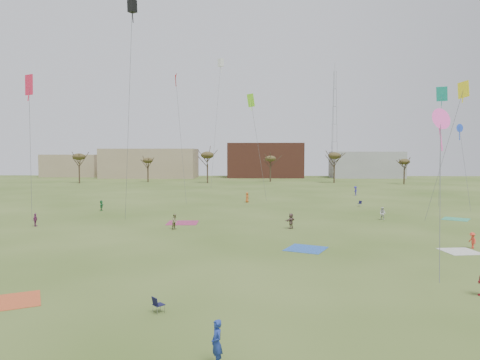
{
  "coord_description": "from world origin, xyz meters",
  "views": [
    {
      "loc": [
        1.7,
        -34.58,
        8.32
      ],
      "look_at": [
        0.0,
        12.0,
        5.5
      ],
      "focal_mm": 32.6,
      "sensor_mm": 36.0,
      "label": 1
    }
  ],
  "objects_px": {
    "camp_chair_center": "(158,308)",
    "radio_tower": "(334,124)",
    "camp_chair_right": "(360,205)",
    "flyer_near_right": "(217,343)"
  },
  "relations": [
    {
      "from": "radio_tower",
      "to": "camp_chair_right",
      "type": "bearing_deg",
      "value": -97.47
    },
    {
      "from": "flyer_near_right",
      "to": "radio_tower",
      "type": "distance_m",
      "value": 147.22
    },
    {
      "from": "flyer_near_right",
      "to": "camp_chair_right",
      "type": "height_order",
      "value": "flyer_near_right"
    },
    {
      "from": "camp_chair_center",
      "to": "radio_tower",
      "type": "height_order",
      "value": "radio_tower"
    },
    {
      "from": "camp_chair_center",
      "to": "camp_chair_right",
      "type": "distance_m",
      "value": 51.72
    },
    {
      "from": "camp_chair_right",
      "to": "radio_tower",
      "type": "relative_size",
      "value": 0.02
    },
    {
      "from": "camp_chair_center",
      "to": "camp_chair_right",
      "type": "xyz_separation_m",
      "value": [
        21.54,
        47.02,
        0.0
      ]
    },
    {
      "from": "flyer_near_right",
      "to": "camp_chair_center",
      "type": "bearing_deg",
      "value": -172.07
    },
    {
      "from": "camp_chair_right",
      "to": "radio_tower",
      "type": "xyz_separation_m",
      "value": [
        11.85,
        90.39,
        18.95
      ]
    },
    {
      "from": "flyer_near_right",
      "to": "camp_chair_center",
      "type": "relative_size",
      "value": 2.1
    }
  ]
}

